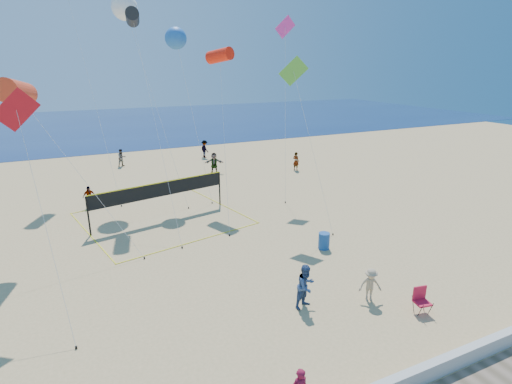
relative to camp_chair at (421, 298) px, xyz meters
name	(u,v)px	position (x,y,z in m)	size (l,w,h in m)	color
ground	(309,345)	(-5.12, 0.20, -0.62)	(120.00, 120.00, 0.00)	tan
ocean	(113,124)	(-5.12, 62.20, -0.61)	(140.00, 50.00, 0.03)	navy
bystander_a	(306,286)	(-3.99, 2.29, 0.32)	(0.92, 0.72, 1.89)	navy
bystander_b	(370,285)	(-1.30, 1.51, 0.12)	(0.96, 0.55, 1.49)	tan
far_person_0	(89,197)	(-11.27, 19.14, 0.13)	(0.88, 0.37, 1.50)	gray
far_person_1	(214,163)	(-0.23, 24.29, 0.32)	(1.74, 0.55, 1.87)	gray
far_person_2	(296,161)	(7.09, 21.89, 0.25)	(0.64, 0.42, 1.74)	gray
far_person_3	(122,158)	(-7.64, 30.43, 0.24)	(0.83, 0.65, 1.71)	gray
far_person_4	(205,149)	(0.99, 30.81, 0.30)	(1.20, 0.69, 1.85)	gray
camp_chair	(421,298)	(0.00, 0.00, 0.00)	(0.67, 0.80, 1.21)	red
trash_barrel	(324,241)	(-0.17, 6.55, -0.17)	(0.60, 0.60, 0.90)	navy
volleyball_net	(160,194)	(-7.19, 14.76, 1.06)	(10.86, 10.74, 2.45)	black
kite_0	(16,92)	(-14.01, 13.02, 7.67)	(5.68, 5.07, 9.03)	red
kite_1	(133,17)	(-7.26, 19.03, 11.86)	(1.19, 10.33, 13.06)	black
kite_2	(220,56)	(-1.88, 17.51, 9.52)	(3.21, 8.41, 10.73)	#F91F0A
kite_3	(19,120)	(-13.63, 8.21, 6.87)	(1.93, 5.12, 8.74)	red
kite_4	(295,79)	(0.41, 11.08, 8.12)	(1.81, 3.87, 10.06)	#52AE35
kite_5	(285,38)	(3.15, 17.36, 10.78)	(2.52, 3.71, 12.99)	#E433A2
kite_6	(124,7)	(-7.21, 22.52, 12.86)	(3.30, 7.84, 14.41)	white
kite_7	(176,38)	(-4.18, 20.26, 10.73)	(1.85, 5.00, 12.13)	blue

